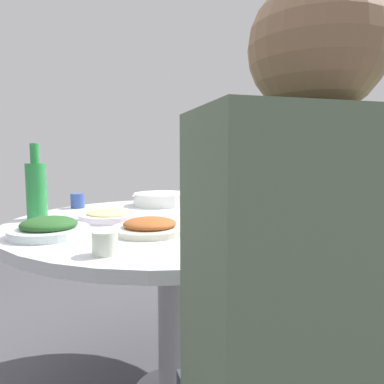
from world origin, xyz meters
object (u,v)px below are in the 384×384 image
dish_greens (49,228)px  tea_cup_far (211,196)px  rice_bowl (267,206)px  dish_shrimp (229,240)px  round_dining_table (172,245)px  green_bottle (36,189)px  soup_bowl (161,199)px  tea_cup_side (78,201)px  dish_stirfry (150,227)px  tea_cup_near (105,243)px  diner_left (308,291)px  dish_noodles (110,215)px

dish_greens → tea_cup_far: tea_cup_far is taller
rice_bowl → dish_shrimp: bearing=34.2°
round_dining_table → rice_bowl: size_ratio=4.04×
green_bottle → tea_cup_far: green_bottle is taller
round_dining_table → soup_bowl: (-0.14, -0.37, 0.13)m
dish_shrimp → tea_cup_side: size_ratio=3.13×
soup_bowl → tea_cup_side: bearing=-18.4°
rice_bowl → dish_greens: 0.81m
dish_shrimp → green_bottle: size_ratio=0.73×
dish_stirfry → tea_cup_far: 0.76m
tea_cup_near → tea_cup_far: (-0.78, -0.66, 0.00)m
round_dining_table → diner_left: 0.90m
dish_noodles → tea_cup_side: size_ratio=3.46×
soup_bowl → dish_noodles: bearing=36.1°
green_bottle → tea_cup_far: 0.85m
dish_shrimp → tea_cup_far: 0.89m
soup_bowl → dish_greens: size_ratio=1.24×
round_dining_table → tea_cup_side: size_ratio=18.17×
green_bottle → tea_cup_side: size_ratio=4.31×
tea_cup_near → diner_left: 0.54m
rice_bowl → tea_cup_side: bearing=-48.1°
dish_greens → tea_cup_far: 0.94m
tea_cup_near → tea_cup_far: 1.02m
green_bottle → dish_noodles: bearing=144.8°
dish_shrimp → dish_noodles: 0.56m
dish_noodles → diner_left: size_ratio=0.31×
tea_cup_far → dish_stirfry: bearing=40.2°
round_dining_table → green_bottle: green_bottle is taller
round_dining_table → soup_bowl: bearing=-111.3°
tea_cup_near → dish_greens: bearing=-75.2°
tea_cup_far → tea_cup_side: 0.66m
dish_greens → round_dining_table: bearing=-174.8°
round_dining_table → tea_cup_near: 0.52m
soup_bowl → green_bottle: green_bottle is taller
dish_shrimp → dish_stirfry: dish_stirfry is taller
dish_stirfry → diner_left: 0.69m
dish_shrimp → dish_greens: bearing=-44.8°
soup_bowl → tea_cup_near: size_ratio=4.62×
tea_cup_side → diner_left: size_ratio=0.09×
dish_greens → diner_left: 0.84m
rice_bowl → dish_stirfry: size_ratio=1.24×
diner_left → round_dining_table: bearing=-105.9°
dish_noodles → green_bottle: green_bottle is taller
rice_bowl → tea_cup_far: (-0.06, -0.48, -0.01)m
rice_bowl → dish_shrimp: size_ratio=1.44×
soup_bowl → dish_shrimp: 0.83m
rice_bowl → tea_cup_far: size_ratio=4.64×
rice_bowl → green_bottle: 0.90m
dish_noodles → tea_cup_far: 0.65m
round_dining_table → soup_bowl: 0.42m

